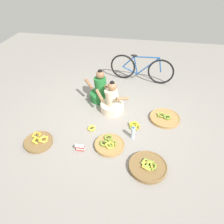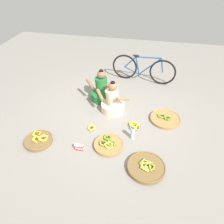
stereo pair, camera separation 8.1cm
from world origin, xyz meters
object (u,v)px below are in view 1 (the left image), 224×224
Objects in this scene: vendor_woman_front at (112,102)px; loose_bananas_mid_left at (91,128)px; banana_basket_front_left at (148,166)px; banana_basket_back_right at (39,142)px; loose_bananas_front_right at (134,126)px; banana_basket_near_vendor at (165,118)px; water_bottle at (133,133)px; vendor_woman_behind at (101,90)px; packet_carton_stack at (80,148)px; bicycle_leaning at (141,69)px; banana_basket_front_center at (109,145)px.

loose_bananas_mid_left is (-0.30, -0.69, -0.21)m from vendor_woman_front.
banana_basket_front_left reaches higher than banana_basket_back_right.
loose_bananas_front_right is (1.71, 0.77, -0.01)m from banana_basket_back_right.
banana_basket_back_right is 1.03m from loose_bananas_mid_left.
banana_basket_near_vendor is at bearing 77.23° from banana_basket_front_left.
water_bottle is at bearing -6.16° from loose_bananas_mid_left.
vendor_woman_behind is (-0.34, 0.39, 0.01)m from vendor_woman_front.
packet_carton_stack is at bearing -1.64° from banana_basket_back_right.
vendor_woman_front is at bearing -49.15° from vendor_woman_behind.
loose_bananas_mid_left is (-1.46, -0.58, -0.01)m from banana_basket_near_vendor.
water_bottle is (0.01, -2.25, -0.23)m from bicycle_leaning.
loose_bananas_mid_left is 0.85m from water_bottle.
bicycle_leaning is 1.73m from banana_basket_near_vendor.
bicycle_leaning is 2.59m from banana_basket_front_center.
vendor_woman_front is 1.72m from banana_basket_back_right.
banana_basket_near_vendor is at bearing 47.37° from water_bottle.
banana_basket_front_left is 0.74m from water_bottle.
banana_basket_front_center reaches higher than banana_basket_near_vendor.
water_bottle reaches higher than loose_bananas_mid_left.
bicycle_leaning is 1.96m from loose_bananas_front_right.
packet_carton_stack is at bearing -159.80° from banana_basket_front_center.
loose_bananas_mid_left is (-0.44, 0.39, -0.01)m from banana_basket_front_center.
water_bottle is (0.01, -0.32, 0.10)m from loose_bananas_front_right.
vendor_woman_behind reaches higher than banana_basket_near_vendor.
banana_basket_front_center is at bearing -82.63° from vendor_woman_front.
vendor_woman_front reaches higher than banana_basket_front_center.
banana_basket_near_vendor is (2.34, 1.13, -0.01)m from banana_basket_back_right.
vendor_woman_behind reaches higher than banana_basket_front_left.
vendor_woman_front is 0.96× the size of vendor_woman_behind.
water_bottle reaches higher than banana_basket_back_right.
vendor_woman_front is at bearing 174.56° from banana_basket_near_vendor.
water_bottle is at bearing -89.65° from bicycle_leaning.
loose_bananas_mid_left is (0.87, 0.55, -0.01)m from banana_basket_back_right.
banana_basket_near_vendor is at bearing 37.07° from packet_carton_stack.
water_bottle is 1.03m from packet_carton_stack.
bicycle_leaning reaches higher than banana_basket_near_vendor.
water_bottle is at bearing 14.84° from banana_basket_back_right.
vendor_woman_behind reaches higher than loose_bananas_front_right.
banana_basket_front_left is at bearing -33.31° from loose_bananas_mid_left.
loose_bananas_mid_left is at bearing -87.97° from vendor_woman_behind.
vendor_woman_front reaches higher than loose_bananas_front_right.
banana_basket_front_left is at bearing -6.02° from banana_basket_back_right.
vendor_woman_behind reaches higher than banana_basket_front_center.
banana_basket_front_left is (0.86, -1.45, -0.19)m from vendor_woman_front.
vendor_woman_behind is 4.40× the size of packet_carton_stack.
water_bottle reaches higher than banana_basket_front_left.
water_bottle is at bearing 36.14° from banana_basket_front_center.
banana_basket_front_center is (0.48, -1.47, -0.21)m from vendor_woman_behind.
banana_basket_front_center is at bearing -41.21° from loose_bananas_mid_left.
loose_bananas_front_right is at bearing -89.77° from bicycle_leaning.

